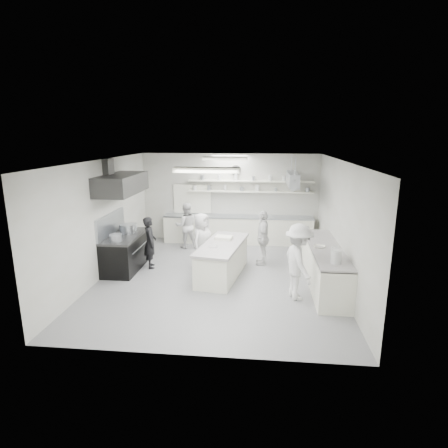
# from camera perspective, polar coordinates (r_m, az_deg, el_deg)

# --- Properties ---
(floor) EXTENTS (6.00, 7.00, 0.02)m
(floor) POSITION_cam_1_polar(r_m,az_deg,el_deg) (9.63, -0.92, -8.33)
(floor) COLOR gray
(floor) RESTS_ON ground
(ceiling) EXTENTS (6.00, 7.00, 0.02)m
(ceiling) POSITION_cam_1_polar(r_m,az_deg,el_deg) (8.95, -0.99, 9.91)
(ceiling) COLOR white
(ceiling) RESTS_ON wall_back
(wall_back) EXTENTS (6.00, 0.04, 3.00)m
(wall_back) POSITION_cam_1_polar(r_m,az_deg,el_deg) (12.59, 0.92, 4.08)
(wall_back) COLOR silver
(wall_back) RESTS_ON floor
(wall_front) EXTENTS (6.00, 0.04, 3.00)m
(wall_front) POSITION_cam_1_polar(r_m,az_deg,el_deg) (5.86, -5.00, -7.38)
(wall_front) COLOR silver
(wall_front) RESTS_ON floor
(wall_left) EXTENTS (0.04, 7.00, 3.00)m
(wall_left) POSITION_cam_1_polar(r_m,az_deg,el_deg) (9.97, -18.34, 0.83)
(wall_left) COLOR silver
(wall_left) RESTS_ON floor
(wall_right) EXTENTS (0.04, 7.00, 3.00)m
(wall_right) POSITION_cam_1_polar(r_m,az_deg,el_deg) (9.32, 17.70, 0.00)
(wall_right) COLOR silver
(wall_right) RESTS_ON floor
(stove) EXTENTS (0.80, 1.80, 0.90)m
(stove) POSITION_cam_1_polar(r_m,az_deg,el_deg) (10.45, -15.02, -4.35)
(stove) COLOR black
(stove) RESTS_ON floor
(exhaust_hood) EXTENTS (0.85, 2.00, 0.50)m
(exhaust_hood) POSITION_cam_1_polar(r_m,az_deg,el_deg) (10.04, -15.69, 6.03)
(exhaust_hood) COLOR #383838
(exhaust_hood) RESTS_ON wall_left
(back_counter) EXTENTS (5.00, 0.60, 0.92)m
(back_counter) POSITION_cam_1_polar(r_m,az_deg,el_deg) (12.49, 2.15, -0.88)
(back_counter) COLOR white
(back_counter) RESTS_ON floor
(shelf_lower) EXTENTS (4.20, 0.26, 0.04)m
(shelf_lower) POSITION_cam_1_polar(r_m,az_deg,el_deg) (12.38, 4.11, 5.06)
(shelf_lower) COLOR white
(shelf_lower) RESTS_ON wall_back
(shelf_upper) EXTENTS (4.20, 0.26, 0.04)m
(shelf_upper) POSITION_cam_1_polar(r_m,az_deg,el_deg) (12.33, 4.14, 6.67)
(shelf_upper) COLOR white
(shelf_upper) RESTS_ON wall_back
(pass_through_window) EXTENTS (1.30, 0.04, 1.00)m
(pass_through_window) POSITION_cam_1_polar(r_m,az_deg,el_deg) (12.75, -4.94, 3.93)
(pass_through_window) COLOR black
(pass_through_window) RESTS_ON wall_back
(wall_clock) EXTENTS (0.32, 0.05, 0.32)m
(wall_clock) POSITION_cam_1_polar(r_m,az_deg,el_deg) (12.41, 1.85, 8.36)
(wall_clock) COLOR white
(wall_clock) RESTS_ON wall_back
(right_counter) EXTENTS (0.74, 3.30, 0.94)m
(right_counter) POSITION_cam_1_polar(r_m,az_deg,el_deg) (9.35, 15.37, -6.38)
(right_counter) COLOR white
(right_counter) RESTS_ON floor
(pot_rack) EXTENTS (0.30, 1.60, 0.40)m
(pot_rack) POSITION_cam_1_polar(r_m,az_deg,el_deg) (11.38, 10.61, 6.90)
(pot_rack) COLOR #A7ADB7
(pot_rack) RESTS_ON ceiling
(light_fixture_front) EXTENTS (1.30, 0.25, 0.10)m
(light_fixture_front) POSITION_cam_1_polar(r_m,az_deg,el_deg) (7.17, -2.70, 8.40)
(light_fixture_front) COLOR white
(light_fixture_front) RESTS_ON ceiling
(light_fixture_rear) EXTENTS (1.30, 0.25, 0.10)m
(light_fixture_rear) POSITION_cam_1_polar(r_m,az_deg,el_deg) (10.74, 0.16, 10.16)
(light_fixture_rear) COLOR white
(light_fixture_rear) RESTS_ON ceiling
(prep_island) EXTENTS (1.20, 2.36, 0.83)m
(prep_island) POSITION_cam_1_polar(r_m,az_deg,el_deg) (9.60, -0.27, -5.69)
(prep_island) COLOR white
(prep_island) RESTS_ON floor
(stove_pot) EXTENTS (0.41, 0.41, 0.29)m
(stove_pot) POSITION_cam_1_polar(r_m,az_deg,el_deg) (10.46, -14.83, -0.84)
(stove_pot) COLOR #A7ADB7
(stove_pot) RESTS_ON stove
(cook_stove) EXTENTS (0.50, 0.61, 1.44)m
(cook_stove) POSITION_cam_1_polar(r_m,az_deg,el_deg) (10.31, -11.44, -2.83)
(cook_stove) COLOR black
(cook_stove) RESTS_ON floor
(cook_back) EXTENTS (0.84, 0.73, 1.48)m
(cook_back) POSITION_cam_1_polar(r_m,az_deg,el_deg) (11.93, -5.89, -0.25)
(cook_back) COLOR silver
(cook_back) RESTS_ON floor
(cook_island_left) EXTENTS (0.74, 0.89, 1.55)m
(cook_island_left) POSITION_cam_1_polar(r_m,az_deg,el_deg) (10.09, -3.48, -2.61)
(cook_island_left) COLOR silver
(cook_island_left) RESTS_ON floor
(cook_island_right) EXTENTS (0.39, 0.92, 1.56)m
(cook_island_right) POSITION_cam_1_polar(r_m,az_deg,el_deg) (10.40, 6.06, -2.13)
(cook_island_right) COLOR silver
(cook_island_right) RESTS_ON floor
(cook_right) EXTENTS (0.94, 1.25, 1.72)m
(cook_right) POSITION_cam_1_polar(r_m,az_deg,el_deg) (8.31, 11.49, -5.83)
(cook_right) COLOR silver
(cook_right) RESTS_ON floor
(bowl_island_a) EXTENTS (0.30, 0.30, 0.06)m
(bowl_island_a) POSITION_cam_1_polar(r_m,az_deg,el_deg) (9.21, -1.70, -3.63)
(bowl_island_a) COLOR #A7ADB7
(bowl_island_a) RESTS_ON prep_island
(bowl_island_b) EXTENTS (0.24, 0.24, 0.06)m
(bowl_island_b) POSITION_cam_1_polar(r_m,az_deg,el_deg) (9.31, -1.63, -3.44)
(bowl_island_b) COLOR white
(bowl_island_b) RESTS_ON prep_island
(bowl_right) EXTENTS (0.34, 0.34, 0.06)m
(bowl_right) POSITION_cam_1_polar(r_m,az_deg,el_deg) (9.12, 14.62, -3.51)
(bowl_right) COLOR white
(bowl_right) RESTS_ON right_counter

